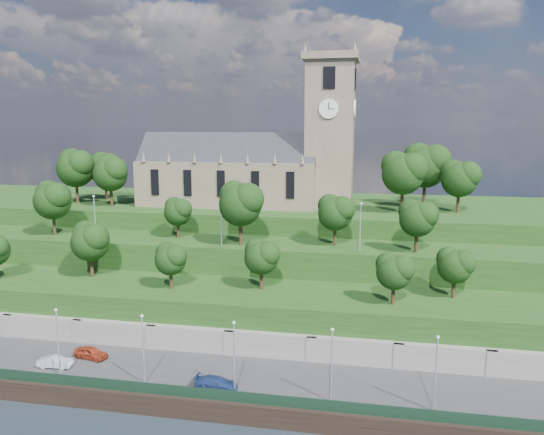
% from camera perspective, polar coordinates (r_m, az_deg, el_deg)
% --- Properties ---
extents(ground, '(320.00, 320.00, 0.00)m').
position_cam_1_polar(ground, '(59.60, -12.60, -20.01)').
color(ground, black).
rests_on(ground, ground).
extents(promenade, '(160.00, 12.00, 2.00)m').
position_cam_1_polar(promenade, '(63.99, -10.44, -16.69)').
color(promenade, '#2D2D30').
rests_on(promenade, ground).
extents(quay_wall, '(160.00, 0.50, 2.20)m').
position_cam_1_polar(quay_wall, '(59.02, -12.66, -19.11)').
color(quay_wall, black).
rests_on(quay_wall, ground).
extents(fence, '(160.00, 0.10, 1.20)m').
position_cam_1_polar(fence, '(58.83, -12.46, -17.54)').
color(fence, black).
rests_on(fence, promenade).
extents(retaining_wall, '(160.00, 2.10, 5.00)m').
position_cam_1_polar(retaining_wall, '(68.42, -8.64, -13.41)').
color(retaining_wall, slate).
rests_on(retaining_wall, ground).
extents(embankment_lower, '(160.00, 12.00, 8.00)m').
position_cam_1_polar(embankment_lower, '(73.14, -7.09, -10.52)').
color(embankment_lower, '#193913').
rests_on(embankment_lower, ground).
extents(embankment_upper, '(160.00, 10.00, 12.00)m').
position_cam_1_polar(embankment_upper, '(82.49, -4.78, -6.60)').
color(embankment_upper, '#193913').
rests_on(embankment_upper, ground).
extents(hilltop, '(160.00, 32.00, 15.00)m').
position_cam_1_polar(hilltop, '(101.84, -1.65, -2.47)').
color(hilltop, '#193913').
rests_on(hilltop, ground).
extents(church, '(38.60, 12.35, 27.60)m').
position_cam_1_polar(church, '(95.58, -1.75, 5.82)').
color(church, brown).
rests_on(church, hilltop).
extents(trees_lower, '(66.77, 8.95, 8.03)m').
position_cam_1_polar(trees_lower, '(71.19, -8.13, -3.78)').
color(trees_lower, black).
rests_on(trees_lower, embankment_lower).
extents(trees_upper, '(61.86, 8.29, 9.43)m').
position_cam_1_polar(trees_upper, '(78.91, -5.25, 1.31)').
color(trees_upper, black).
rests_on(trees_upper, embankment_upper).
extents(trees_hilltop, '(74.79, 16.78, 11.27)m').
position_cam_1_polar(trees_hilltop, '(93.86, -0.02, 5.30)').
color(trees_hilltop, black).
rests_on(trees_hilltop, hilltop).
extents(lamp_posts_promenade, '(60.36, 0.36, 7.83)m').
position_cam_1_polar(lamp_posts_promenade, '(59.49, -13.69, -13.09)').
color(lamp_posts_promenade, '#B2B2B7').
rests_on(lamp_posts_promenade, promenade).
extents(lamp_posts_upper, '(40.36, 0.36, 6.93)m').
position_cam_1_polar(lamp_posts_upper, '(77.34, -5.48, -0.08)').
color(lamp_posts_upper, '#B2B2B7').
rests_on(lamp_posts_upper, embankment_upper).
extents(car_left, '(4.40, 2.39, 1.42)m').
position_cam_1_polar(car_left, '(68.66, -18.90, -13.59)').
color(car_left, maroon).
rests_on(car_left, promenade).
extents(car_middle, '(4.07, 1.71, 1.31)m').
position_cam_1_polar(car_middle, '(67.80, -22.29, -14.17)').
color(car_middle, '#A09FA4').
rests_on(car_middle, promenade).
extents(car_right, '(4.66, 2.05, 1.33)m').
position_cam_1_polar(car_right, '(58.84, -6.04, -17.27)').
color(car_right, navy).
rests_on(car_right, promenade).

